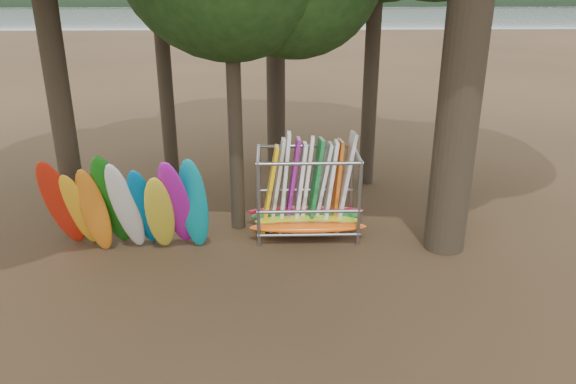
{
  "coord_description": "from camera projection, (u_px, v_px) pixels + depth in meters",
  "views": [
    {
      "loc": [
        -0.06,
        -11.67,
        6.56
      ],
      "look_at": [
        0.31,
        1.5,
        1.4
      ],
      "focal_mm": 35.0,
      "sensor_mm": 36.0,
      "label": 1
    }
  ],
  "objects": [
    {
      "name": "kayak_row",
      "position": [
        129.0,
        207.0,
        13.48
      ],
      "size": [
        3.9,
        2.11,
        2.93
      ],
      "color": "#B61D0D",
      "rests_on": "ground"
    },
    {
      "name": "ground",
      "position": [
        277.0,
        270.0,
        13.25
      ],
      "size": [
        120.0,
        120.0,
        0.0
      ],
      "primitive_type": "plane",
      "color": "#47331E",
      "rests_on": "ground"
    },
    {
      "name": "lake",
      "position": [
        272.0,
        30.0,
        69.1
      ],
      "size": [
        160.0,
        160.0,
        0.0
      ],
      "primitive_type": "plane",
      "color": "gray",
      "rests_on": "ground"
    },
    {
      "name": "storage_rack",
      "position": [
        307.0,
        196.0,
        14.8
      ],
      "size": [
        3.24,
        1.58,
        2.76
      ],
      "color": "slate",
      "rests_on": "ground"
    }
  ]
}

